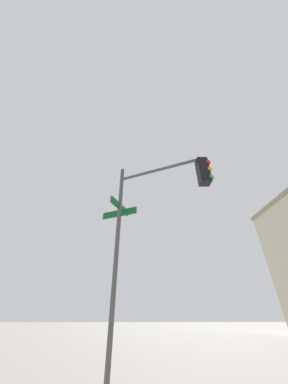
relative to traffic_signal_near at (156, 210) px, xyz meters
The scene contains 1 object.
traffic_signal_near is the anchor object (origin of this frame).
Camera 1 is at (-2.13, -6.50, 1.80)m, focal length 18.18 mm.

